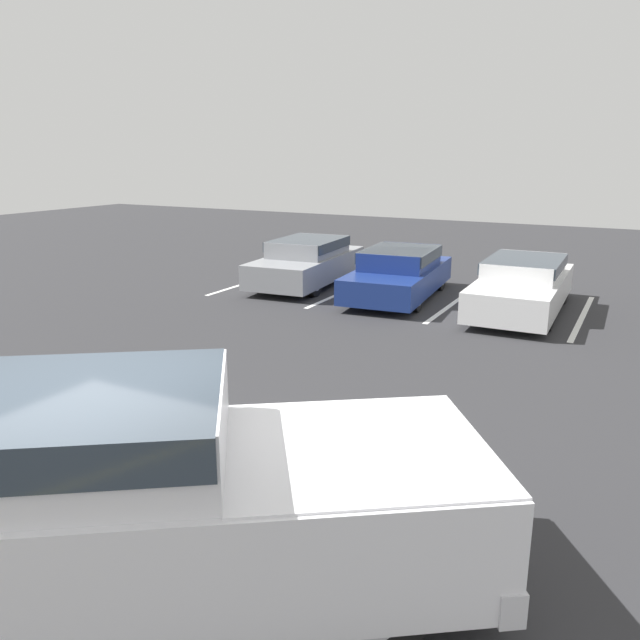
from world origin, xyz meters
The scene contains 10 objects.
ground_plane centered at (0.00, 0.00, 0.00)m, with size 60.00×60.00×0.00m, color #2D2D30.
stall_stripe_a centered at (-5.92, 11.34, 0.00)m, with size 0.12×4.43×0.01m, color white.
stall_stripe_b centered at (-3.02, 11.34, 0.00)m, with size 0.12×4.43×0.01m, color white.
stall_stripe_c centered at (-0.12, 11.34, 0.00)m, with size 0.12×4.43×0.01m, color white.
stall_stripe_d centered at (2.78, 11.34, 0.00)m, with size 0.12×4.43×0.01m, color white.
pickup_truck centered at (0.59, -0.04, 0.91)m, with size 5.72×4.80×1.82m.
parked_sedan_a centered at (-4.33, 11.57, 0.67)m, with size 2.10×4.48×1.25m.
parked_sedan_b centered at (-1.54, 11.26, 0.65)m, with size 2.13×4.44×1.22m.
parked_sedan_c centered at (1.47, 11.18, 0.65)m, with size 1.82×4.64×1.22m.
traffic_cone centered at (-3.82, 2.11, 0.31)m, with size 0.36×0.36×0.67m.
Camera 1 is at (3.88, -3.19, 3.51)m, focal length 35.00 mm.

